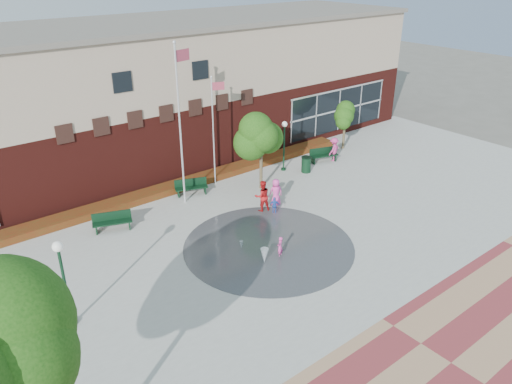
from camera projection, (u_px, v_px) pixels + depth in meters
ground at (311, 274)px, 22.46m from camera, size 120.00×120.00×0.00m
plaza_concrete at (256, 238)px, 25.29m from camera, size 46.00×18.00×0.01m
paver_band at (451, 363)px, 17.52m from camera, size 46.00×6.00×0.01m
splash_pad at (269, 246)px, 24.58m from camera, size 8.40×8.40×0.01m
library_building at (128, 96)px, 32.82m from camera, size 44.40×10.40×9.20m
flower_bed at (179, 189)px, 30.65m from camera, size 26.00×1.20×0.40m
flagpole_left at (180, 118)px, 26.87m from camera, size 1.05×0.31×9.11m
flagpole_right at (214, 126)px, 29.81m from camera, size 0.79×0.35×6.76m
lamp_left at (63, 275)px, 18.39m from camera, size 0.39×0.39×3.72m
lamp_right at (284, 140)px, 32.42m from camera, size 0.36×0.36×3.39m
bench_left at (113, 225)px, 25.86m from camera, size 2.06×1.22×1.00m
bench_mid at (191, 190)px, 29.76m from camera, size 2.00×1.21×0.97m
bench_right at (324, 158)px, 34.52m from camera, size 2.05×1.13×0.99m
trash_can at (306, 164)px, 32.79m from camera, size 0.66×0.66×1.08m
tree_mid at (261, 136)px, 29.28m from camera, size 2.75×2.75×4.65m
tree_small_right at (345, 116)px, 36.05m from camera, size 1.98×1.98×3.39m
water_jet_a at (264, 263)px, 23.22m from camera, size 0.39×0.39×0.75m
water_jet_b at (241, 249)px, 24.37m from camera, size 0.18×0.18×0.41m
child_splash at (280, 247)px, 23.56m from camera, size 0.45×0.40×1.04m
adult_red at (262, 196)px, 27.65m from camera, size 1.05×0.93×1.82m
adult_pink at (276, 192)px, 28.33m from camera, size 0.90×0.73×1.61m
child_blue at (275, 206)px, 27.50m from camera, size 0.60×0.56×1.00m
person_bench at (334, 149)px, 34.52m from camera, size 1.21×0.88×1.68m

